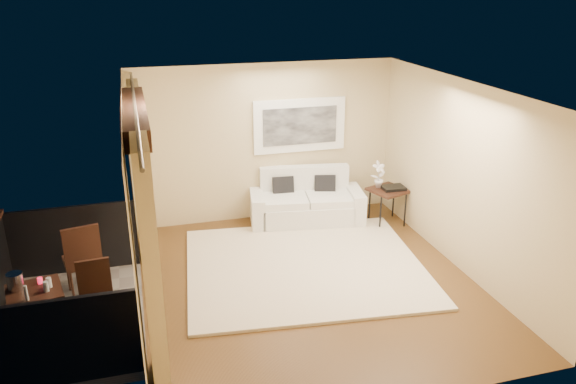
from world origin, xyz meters
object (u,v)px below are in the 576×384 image
object	(u,v)px
sofa	(306,203)
ice_bucket	(15,281)
balcony_chair_far	(82,255)
balcony_chair_near	(96,292)
side_table	(388,192)
bistro_table	(35,297)
orchid	(379,175)

from	to	relation	value
sofa	ice_bucket	xyz separation A→B (m)	(-4.20, -2.44, 0.46)
balcony_chair_far	balcony_chair_near	size ratio (longest dim) A/B	1.18
side_table	sofa	bearing A→B (deg)	161.09
sofa	balcony_chair_near	distance (m)	4.16
ice_bucket	bistro_table	bearing A→B (deg)	-22.46
bistro_table	orchid	bearing A→B (deg)	22.78
bistro_table	sofa	bearing A→B (deg)	32.10
orchid	balcony_chair_near	bearing A→B (deg)	-155.27
side_table	balcony_chair_near	world-z (taller)	balcony_chair_near
bistro_table	balcony_chair_near	world-z (taller)	balcony_chair_near
bistro_table	side_table	bearing A→B (deg)	21.13
side_table	orchid	size ratio (longest dim) A/B	1.55
sofa	orchid	bearing A→B (deg)	-6.68
orchid	ice_bucket	xyz separation A→B (m)	(-5.39, -2.11, -0.07)
bistro_table	ice_bucket	size ratio (longest dim) A/B	3.46
balcony_chair_near	orchid	bearing A→B (deg)	20.59
ice_bucket	orchid	bearing A→B (deg)	21.35
balcony_chair_near	ice_bucket	xyz separation A→B (m)	(-0.83, -0.01, 0.27)
balcony_chair_far	ice_bucket	size ratio (longest dim) A/B	5.29
sofa	orchid	world-z (taller)	orchid
sofa	side_table	world-z (taller)	sofa
orchid	side_table	bearing A→B (deg)	-41.66
bistro_table	balcony_chair_far	world-z (taller)	balcony_chair_far
balcony_chair_far	bistro_table	bearing A→B (deg)	49.88
balcony_chair_far	balcony_chair_near	world-z (taller)	balcony_chair_far
bistro_table	ice_bucket	xyz separation A→B (m)	(-0.19, 0.08, 0.18)
side_table	ice_bucket	size ratio (longest dim) A/B	3.62
balcony_chair_near	side_table	bearing A→B (deg)	18.71
side_table	ice_bucket	bearing A→B (deg)	-160.23
sofa	balcony_chair_far	xyz separation A→B (m)	(-3.55, -1.63, 0.29)
bistro_table	ice_bucket	bearing A→B (deg)	157.54
orchid	bistro_table	distance (m)	5.65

